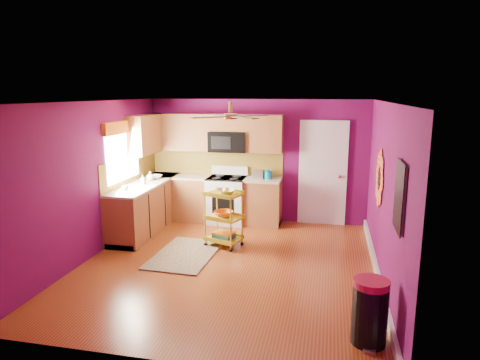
# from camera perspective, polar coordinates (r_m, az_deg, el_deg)

# --- Properties ---
(ground) EXTENTS (5.00, 5.00, 0.00)m
(ground) POSITION_cam_1_polar(r_m,az_deg,el_deg) (6.79, -1.57, -11.23)
(ground) COLOR maroon
(ground) RESTS_ON ground
(room_envelope) EXTENTS (4.54, 5.04, 2.52)m
(room_envelope) POSITION_cam_1_polar(r_m,az_deg,el_deg) (6.33, -1.42, 2.50)
(room_envelope) COLOR #620B4D
(room_envelope) RESTS_ON ground
(lower_cabinets) EXTENTS (2.81, 2.31, 0.94)m
(lower_cabinets) POSITION_cam_1_polar(r_m,az_deg,el_deg) (8.67, -7.44, -3.18)
(lower_cabinets) COLOR brown
(lower_cabinets) RESTS_ON ground
(electric_range) EXTENTS (0.76, 0.66, 1.13)m
(electric_range) POSITION_cam_1_polar(r_m,az_deg,el_deg) (8.76, -1.75, -2.59)
(electric_range) COLOR white
(electric_range) RESTS_ON ground
(upper_cabinetry) EXTENTS (2.80, 2.30, 1.26)m
(upper_cabinetry) POSITION_cam_1_polar(r_m,az_deg,el_deg) (8.72, -6.25, 6.07)
(upper_cabinetry) COLOR brown
(upper_cabinetry) RESTS_ON ground
(left_window) EXTENTS (0.08, 1.35, 1.08)m
(left_window) POSITION_cam_1_polar(r_m,az_deg,el_deg) (8.08, -15.37, 4.83)
(left_window) COLOR white
(left_window) RESTS_ON ground
(panel_door) EXTENTS (0.95, 0.11, 2.15)m
(panel_door) POSITION_cam_1_polar(r_m,az_deg,el_deg) (8.69, 10.96, 0.75)
(panel_door) COLOR white
(panel_door) RESTS_ON ground
(right_wall_art) EXTENTS (0.04, 2.74, 1.04)m
(right_wall_art) POSITION_cam_1_polar(r_m,az_deg,el_deg) (5.91, 19.03, -0.66)
(right_wall_art) COLOR black
(right_wall_art) RESTS_ON ground
(ceiling_fan) EXTENTS (1.01, 1.01, 0.26)m
(ceiling_fan) POSITION_cam_1_polar(r_m,az_deg,el_deg) (6.46, -1.27, 8.56)
(ceiling_fan) COLOR #BF8C3F
(ceiling_fan) RESTS_ON ground
(shag_rug) EXTENTS (0.98, 1.54, 0.02)m
(shag_rug) POSITION_cam_1_polar(r_m,az_deg,el_deg) (7.22, -7.30, -9.79)
(shag_rug) COLOR black
(shag_rug) RESTS_ON ground
(rolling_cart) EXTENTS (0.69, 0.60, 1.06)m
(rolling_cart) POSITION_cam_1_polar(r_m,az_deg,el_deg) (7.39, -2.14, -4.81)
(rolling_cart) COLOR gold
(rolling_cart) RESTS_ON ground
(trash_can) EXTENTS (0.43, 0.44, 0.72)m
(trash_can) POSITION_cam_1_polar(r_m,az_deg,el_deg) (4.93, 16.92, -16.45)
(trash_can) COLOR black
(trash_can) RESTS_ON ground
(teal_kettle) EXTENTS (0.18, 0.18, 0.21)m
(teal_kettle) POSITION_cam_1_polar(r_m,az_deg,el_deg) (8.52, 3.73, 0.71)
(teal_kettle) COLOR teal
(teal_kettle) RESTS_ON lower_cabinets
(toaster) EXTENTS (0.22, 0.15, 0.18)m
(toaster) POSITION_cam_1_polar(r_m,az_deg,el_deg) (8.52, 2.41, 0.77)
(toaster) COLOR beige
(toaster) RESTS_ON lower_cabinets
(soap_bottle_a) EXTENTS (0.08, 0.08, 0.18)m
(soap_bottle_a) POSITION_cam_1_polar(r_m,az_deg,el_deg) (8.20, -12.83, 0.03)
(soap_bottle_a) COLOR #EA3F72
(soap_bottle_a) RESTS_ON lower_cabinets
(soap_bottle_b) EXTENTS (0.14, 0.14, 0.18)m
(soap_bottle_b) POSITION_cam_1_polar(r_m,az_deg,el_deg) (8.53, -11.90, 0.54)
(soap_bottle_b) COLOR white
(soap_bottle_b) RESTS_ON lower_cabinets
(counter_dish) EXTENTS (0.27, 0.27, 0.07)m
(counter_dish) POSITION_cam_1_polar(r_m,az_deg,el_deg) (8.71, -11.27, 0.40)
(counter_dish) COLOR white
(counter_dish) RESTS_ON lower_cabinets
(counter_cup) EXTENTS (0.11, 0.11, 0.09)m
(counter_cup) POSITION_cam_1_polar(r_m,az_deg,el_deg) (7.80, -15.04, -1.01)
(counter_cup) COLOR white
(counter_cup) RESTS_ON lower_cabinets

